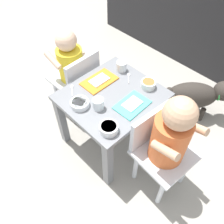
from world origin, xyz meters
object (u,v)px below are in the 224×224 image
Objects in this scene: dog at (198,95)px; food_tray_right at (132,105)px; food_tray_left at (99,81)px; veggie_bowl_far at (148,84)px; water_cup_right at (121,67)px; spoon_by_left_tray at (72,89)px; veggie_bowl_near at (80,103)px; dining_table at (112,105)px; water_cup_left at (98,104)px; cereal_bowl_left_side at (109,128)px; seated_child_right at (169,137)px; seated_child_left at (72,64)px; spoon_by_right_tray at (129,77)px.

dog is 2.06× the size of food_tray_right.
veggie_bowl_far is (0.23, 0.17, 0.02)m from food_tray_left.
dog is 6.19× the size of water_cup_right.
veggie_bowl_near is at bearing -19.59° from spoon_by_left_tray.
dog is (0.26, 0.59, -0.14)m from dining_table.
water_cup_left is 0.17m from cereal_bowl_left_side.
seated_child_right is at bearing 36.67° from cereal_bowl_left_side.
water_cup_left is at bearing -108.67° from dog.
seated_child_right reaches higher than water_cup_right.
seated_child_left is 6.75× the size of cereal_bowl_left_side.
dog is at bearing 67.44° from veggie_bowl_near.
seated_child_right reaches higher than food_tray_left.
food_tray_left is (0.27, 0.00, 0.03)m from seated_child_left.
spoon_by_right_tray is (-0.45, 0.19, -0.01)m from seated_child_right.
dining_table is 5.61× the size of cereal_bowl_left_side.
seated_child_left is 0.27m from food_tray_left.
seated_child_right is 7.42× the size of cereal_bowl_left_side.
water_cup_left reaches higher than dining_table.
seated_child_right is at bearing -21.45° from water_cup_right.
seated_child_right is at bearing 11.82° from spoon_by_left_tray.
seated_child_right reaches higher than dining_table.
dining_table is 5.22× the size of veggie_bowl_near.
food_tray_right is 0.31m from water_cup_right.
dog is (-0.15, 0.60, -0.24)m from seated_child_right.
spoon_by_right_tray is at bearing 119.69° from cereal_bowl_left_side.
cereal_bowl_left_side is at bearing -60.31° from spoon_by_right_tray.
cereal_bowl_left_side is at bearing -143.33° from seated_child_right.
spoon_by_right_tray is at bearing 23.66° from seated_child_left.
cereal_bowl_left_side is at bearing -79.40° from veggie_bowl_far.
seated_child_left reaches higher than food_tray_left.
seated_child_left is at bearing 143.66° from spoon_by_left_tray.
seated_child_left is 0.40m from spoon_by_right_tray.
cereal_bowl_left_side is at bearing -80.26° from food_tray_right.
seated_child_right reaches higher than seated_child_left.
cereal_bowl_left_side reaches higher than dining_table.
water_cup_right is at bearing -179.33° from veggie_bowl_far.
food_tray_left is 3.27× the size of water_cup_right.
seated_child_right is at bearing -34.08° from veggie_bowl_far.
veggie_bowl_near is 1.27× the size of spoon_by_right_tray.
water_cup_left is at bearing 4.16° from spoon_by_left_tray.
dog is 4.62× the size of veggie_bowl_far.
water_cup_left is 0.34m from water_cup_right.
food_tray_left is at bearing -143.24° from veggie_bowl_far.
spoon_by_right_tray is at bearing 63.79° from spoon_by_left_tray.
food_tray_right is at bearing -78.37° from veggie_bowl_far.
seated_child_right is (0.81, -0.03, 0.04)m from seated_child_left.
water_cup_left is (-0.12, -0.14, 0.02)m from food_tray_right.
veggie_bowl_far is at bearing 7.74° from spoon_by_right_tray.
food_tray_left is 0.17m from spoon_by_left_tray.
water_cup_right is at bearing 31.62° from seated_child_left.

